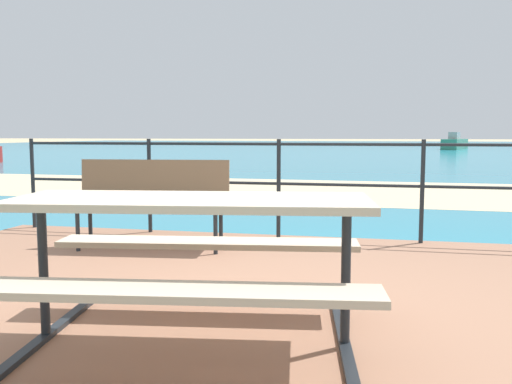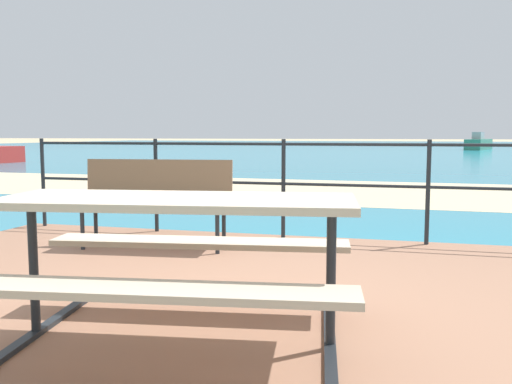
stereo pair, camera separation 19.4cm
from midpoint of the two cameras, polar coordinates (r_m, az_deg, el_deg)
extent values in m
plane|color=tan|center=(3.67, -3.89, -12.56)|extent=(240.00, 240.00, 0.00)
cube|color=#996B51|center=(3.66, -3.89, -12.12)|extent=(6.40, 5.20, 0.06)
cube|color=teal|center=(43.33, 13.35, 4.32)|extent=(90.00, 90.00, 0.01)
cube|color=beige|center=(11.42, 9.08, 0.10)|extent=(54.13, 6.58, 0.01)
cube|color=#BCAD93|center=(2.90, -6.29, -0.94)|extent=(1.92, 0.92, 0.04)
cube|color=#BCAD93|center=(2.46, -9.04, -10.01)|extent=(1.87, 0.52, 0.04)
cube|color=#BCAD93|center=(3.47, -4.24, -5.22)|extent=(1.87, 0.52, 0.04)
cylinder|color=#1E2328|center=(3.24, -20.33, -7.37)|extent=(0.06, 0.06, 0.76)
cube|color=#1E2328|center=(3.34, -20.09, -13.47)|extent=(0.25, 1.32, 0.03)
cylinder|color=#1E2328|center=(2.90, 9.66, -8.63)|extent=(0.06, 0.06, 0.76)
cube|color=#1E2328|center=(3.01, 9.53, -15.37)|extent=(0.25, 1.32, 0.03)
cube|color=#7A6047|center=(5.41, -9.51, -1.30)|extent=(1.52, 0.57, 0.04)
cube|color=#7A6047|center=(5.56, -8.99, 1.23)|extent=(1.48, 0.23, 0.41)
cylinder|color=#1E2328|center=(5.54, -16.49, -3.53)|extent=(0.04, 0.04, 0.43)
cylinder|color=#1E2328|center=(5.81, -15.26, -3.06)|extent=(0.04, 0.04, 0.43)
cylinder|color=#1E2328|center=(5.14, -2.92, -4.03)|extent=(0.04, 0.04, 0.43)
cylinder|color=#1E2328|center=(5.43, -2.31, -3.48)|extent=(0.04, 0.04, 0.43)
cylinder|color=#1E2328|center=(7.09, -20.34, 0.93)|extent=(0.04, 0.04, 1.05)
cylinder|color=#1E2328|center=(6.35, -9.39, 0.68)|extent=(0.04, 0.04, 1.05)
cylinder|color=#1E2328|center=(5.91, 3.78, 0.35)|extent=(0.04, 0.04, 1.05)
cylinder|color=#1E2328|center=(5.81, 18.21, -0.04)|extent=(0.04, 0.04, 1.05)
cylinder|color=#1E2328|center=(5.88, 3.81, 4.95)|extent=(5.90, 0.03, 0.03)
cylinder|color=#1E2328|center=(5.90, 3.78, 0.85)|extent=(5.90, 0.03, 0.03)
cube|color=#338466|center=(44.29, 22.07, 4.58)|extent=(2.56, 5.28, 0.76)
cube|color=#A5A8AD|center=(43.90, 22.02, 5.41)|extent=(1.02, 1.59, 0.52)
cone|color=#338466|center=(47.09, 22.65, 4.61)|extent=(0.80, 0.68, 0.68)
camera|label=1|loc=(0.10, -88.81, 0.13)|focal=38.85mm
camera|label=2|loc=(0.10, 91.19, -0.13)|focal=38.85mm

